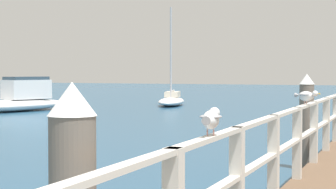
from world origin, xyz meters
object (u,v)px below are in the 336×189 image
(seagull_foreground, at_px, (211,119))
(boat_4, at_px, (171,100))
(dock_piling_far, at_px, (307,121))
(seagull_background, at_px, (306,96))
(boat_3, at_px, (20,100))

(seagull_foreground, bearing_deg, boat_4, 104.33)
(seagull_foreground, height_order, boat_4, boat_4)
(dock_piling_far, xyz_separation_m, seagull_background, (0.39, -2.49, 0.61))
(seagull_foreground, xyz_separation_m, boat_4, (-10.65, 25.73, -1.23))
(dock_piling_far, xyz_separation_m, seagull_foreground, (0.38, -7.16, 0.61))
(boat_3, xyz_separation_m, boat_4, (5.00, 6.87, -0.23))
(dock_piling_far, height_order, boat_4, boat_4)
(dock_piling_far, xyz_separation_m, boat_3, (-15.27, 11.70, -0.40))
(seagull_foreground, bearing_deg, boat_3, 121.54)
(seagull_background, relative_size, boat_3, 0.07)
(seagull_foreground, bearing_deg, dock_piling_far, 84.88)
(seagull_foreground, xyz_separation_m, boat_3, (-15.65, 18.86, -1.00))
(seagull_background, bearing_deg, boat_3, -100.54)
(dock_piling_far, relative_size, seagull_background, 4.34)
(dock_piling_far, bearing_deg, seagull_background, -81.16)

